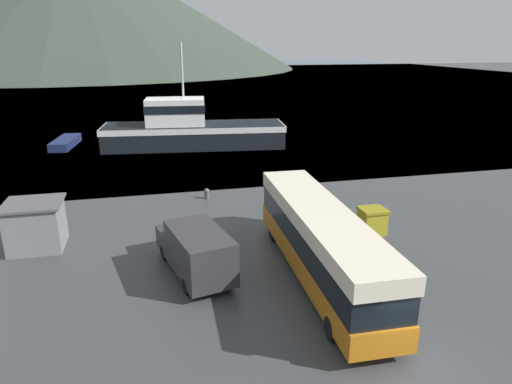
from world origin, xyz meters
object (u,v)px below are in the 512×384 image
(tour_bus, at_px, (320,240))
(small_boat, at_px, (65,142))
(fishing_boat, at_px, (191,129))
(dock_kiosk, at_px, (36,225))
(delivery_van, at_px, (196,249))
(storage_bin, at_px, (372,221))

(tour_bus, relative_size, small_boat, 2.11)
(fishing_boat, xyz_separation_m, dock_kiosk, (-10.24, -22.52, -0.58))
(delivery_van, height_order, storage_bin, delivery_van)
(dock_kiosk, relative_size, small_boat, 0.47)
(tour_bus, height_order, storage_bin, tour_bus)
(fishing_boat, relative_size, dock_kiosk, 6.48)
(delivery_van, height_order, fishing_boat, fishing_boat)
(small_boat, bearing_deg, delivery_van, 115.19)
(delivery_van, height_order, dock_kiosk, dock_kiosk)
(dock_kiosk, xyz_separation_m, small_boat, (-2.43, 25.70, -0.86))
(fishing_boat, height_order, dock_kiosk, fishing_boat)
(tour_bus, distance_m, dock_kiosk, 14.74)
(fishing_boat, xyz_separation_m, storage_bin, (7.75, -24.85, -1.10))
(small_boat, bearing_deg, fishing_boat, 172.57)
(storage_bin, bearing_deg, delivery_van, -166.24)
(tour_bus, distance_m, small_boat, 35.80)
(storage_bin, xyz_separation_m, small_boat, (-20.42, 28.02, -0.34))
(tour_bus, xyz_separation_m, fishing_boat, (-3.00, 28.98, -0.03))
(small_boat, bearing_deg, tour_bus, 122.63)
(tour_bus, relative_size, fishing_boat, 0.69)
(fishing_boat, relative_size, storage_bin, 12.69)
(delivery_van, distance_m, small_boat, 32.20)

